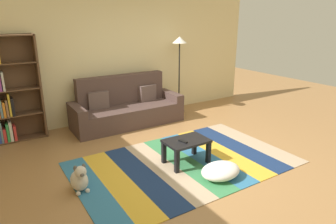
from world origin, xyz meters
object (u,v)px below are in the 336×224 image
couch (126,108)px  dog (79,179)px  bookshelf (6,93)px  tv_remote (183,141)px  standing_lamp (179,50)px  coffee_table (186,145)px  pouf (221,171)px

couch → dog: couch is taller
bookshelf → tv_remote: size_ratio=12.49×
bookshelf → standing_lamp: bearing=-2.7°
bookshelf → tv_remote: 3.22m
couch → dog: size_ratio=5.69×
tv_remote → standing_lamp: bearing=41.9°
bookshelf → dog: bookshelf is taller
dog → coffee_table: bearing=-4.3°
pouf → tv_remote: (-0.23, 0.59, 0.28)m
couch → standing_lamp: (1.40, 0.12, 1.11)m
coffee_table → standing_lamp: 2.86m
tv_remote → bookshelf: bearing=115.0°
standing_lamp → tv_remote: 2.90m
dog → tv_remote: tv_remote is taller
pouf → dog: bearing=156.9°
pouf → dog: (-1.74, 0.74, 0.05)m
coffee_table → tv_remote: size_ratio=4.39×
standing_lamp → tv_remote: bearing=-122.9°
coffee_table → standing_lamp: (1.38, 2.24, 1.14)m
bookshelf → coffee_table: bearing=-48.3°
coffee_table → pouf: coffee_table is taller
dog → standing_lamp: size_ratio=0.23×
pouf → dog: size_ratio=1.48×
couch → bookshelf: size_ratio=1.21×
coffee_table → couch: bearing=90.5°
couch → pouf: (0.16, -2.74, -0.22)m
tv_remote → coffee_table: bearing=5.7°
pouf → dog: 1.90m
couch → coffee_table: (0.02, -2.11, -0.03)m
couch → standing_lamp: 1.79m
coffee_table → pouf: size_ratio=1.12×
coffee_table → tv_remote: tv_remote is taller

